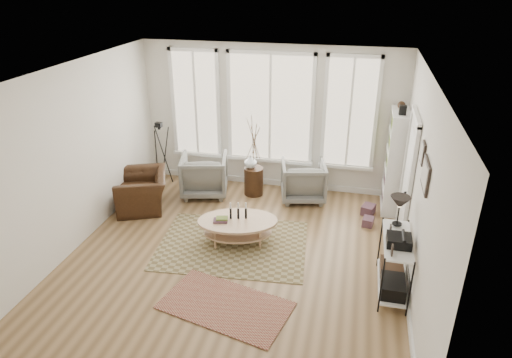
% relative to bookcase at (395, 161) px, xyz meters
% --- Properties ---
extents(room, '(5.50, 5.54, 2.90)m').
position_rel_bookcase_xyz_m(room, '(-2.42, -2.20, 0.47)').
color(room, olive).
rests_on(room, ground).
extents(bay_window, '(4.14, 0.12, 2.24)m').
position_rel_bookcase_xyz_m(bay_window, '(-2.44, 0.49, 0.65)').
color(bay_window, '#CEB78A').
rests_on(bay_window, ground).
extents(door, '(0.09, 1.06, 2.22)m').
position_rel_bookcase_xyz_m(door, '(0.13, -1.08, 0.17)').
color(door, silver).
rests_on(door, ground).
extents(bookcase, '(0.31, 0.85, 2.06)m').
position_rel_bookcase_xyz_m(bookcase, '(0.00, 0.00, 0.00)').
color(bookcase, white).
rests_on(bookcase, ground).
extents(low_shelf, '(0.38, 1.08, 1.30)m').
position_rel_bookcase_xyz_m(low_shelf, '(-0.06, -2.52, -0.44)').
color(low_shelf, white).
rests_on(low_shelf, ground).
extents(wall_art, '(0.04, 0.88, 0.44)m').
position_rel_bookcase_xyz_m(wall_art, '(0.14, -2.49, 0.92)').
color(wall_art, black).
rests_on(wall_art, ground).
extents(rug_main, '(2.55, 2.01, 0.01)m').
position_rel_bookcase_xyz_m(rug_main, '(-2.56, -1.93, -0.95)').
color(rug_main, brown).
rests_on(rug_main, ground).
extents(rug_runner, '(1.89, 1.33, 0.01)m').
position_rel_bookcase_xyz_m(rug_runner, '(-2.25, -3.41, -0.94)').
color(rug_runner, maroon).
rests_on(rug_runner, ground).
extents(coffee_table, '(1.47, 1.12, 0.60)m').
position_rel_bookcase_xyz_m(coffee_table, '(-2.51, -1.81, -0.63)').
color(coffee_table, tan).
rests_on(coffee_table, ground).
extents(armchair_left, '(1.07, 1.09, 0.83)m').
position_rel_bookcase_xyz_m(armchair_left, '(-3.62, -0.21, -0.54)').
color(armchair_left, slate).
rests_on(armchair_left, ground).
extents(armchair_right, '(1.00, 1.02, 0.78)m').
position_rel_bookcase_xyz_m(armchair_right, '(-1.66, 0.00, -0.57)').
color(armchair_right, slate).
rests_on(armchair_right, ground).
extents(side_table, '(0.38, 0.38, 1.60)m').
position_rel_bookcase_xyz_m(side_table, '(-2.66, -0.02, -0.19)').
color(side_table, '#331E10').
rests_on(side_table, ground).
extents(vase, '(0.26, 0.26, 0.26)m').
position_rel_bookcase_xyz_m(vase, '(-2.72, -0.01, -0.25)').
color(vase, silver).
rests_on(vase, side_table).
extents(accent_chair, '(1.33, 1.27, 0.69)m').
position_rel_bookcase_xyz_m(accent_chair, '(-4.59, -1.04, -0.61)').
color(accent_chair, '#331E10').
rests_on(accent_chair, ground).
extents(tripod_camera, '(0.48, 0.48, 1.35)m').
position_rel_bookcase_xyz_m(tripod_camera, '(-4.63, 0.04, -0.33)').
color(tripod_camera, black).
rests_on(tripod_camera, ground).
extents(book_stack_near, '(0.28, 0.32, 0.17)m').
position_rel_bookcase_xyz_m(book_stack_near, '(-0.39, -0.34, -0.87)').
color(book_stack_near, maroon).
rests_on(book_stack_near, ground).
extents(book_stack_far, '(0.22, 0.26, 0.15)m').
position_rel_bookcase_xyz_m(book_stack_far, '(-0.39, -0.78, -0.88)').
color(book_stack_far, maroon).
rests_on(book_stack_far, ground).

